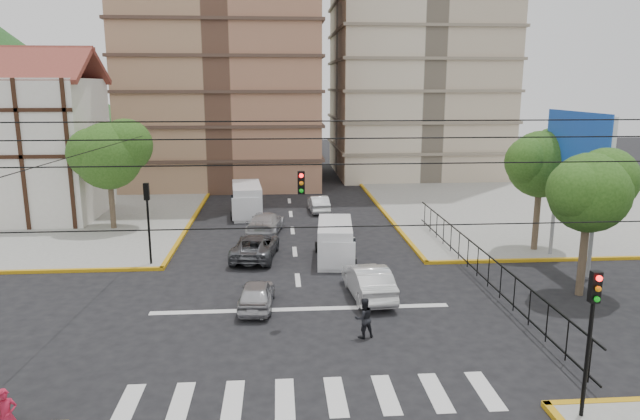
{
  "coord_description": "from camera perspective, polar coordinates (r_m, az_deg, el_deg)",
  "views": [
    {
      "loc": [
        -0.89,
        -22.12,
        9.56
      ],
      "look_at": [
        0.98,
        3.09,
        4.0
      ],
      "focal_mm": 32.0,
      "sensor_mm": 36.0,
      "label": 1
    }
  ],
  "objects": [
    {
      "name": "car_white_rear_right",
      "position": [
        43.82,
        -0.15,
        0.65
      ],
      "size": [
        1.58,
        3.91,
        1.26
      ],
      "primitive_type": "imported",
      "rotation": [
        0.0,
        0.0,
        3.21
      ],
      "color": "white",
      "rests_on": "ground"
    },
    {
      "name": "tree_tudor",
      "position": [
        39.92,
        -20.31,
        5.39
      ],
      "size": [
        5.39,
        4.4,
        7.43
      ],
      "color": "#473828",
      "rests_on": "ground"
    },
    {
      "name": "car_silver_front_left",
      "position": [
        25.32,
        -6.36,
        -8.34
      ],
      "size": [
        1.7,
        3.75,
        1.25
      ],
      "primitive_type": "imported",
      "rotation": [
        0.0,
        0.0,
        3.08
      ],
      "color": "#AFAFB4",
      "rests_on": "ground"
    },
    {
      "name": "car_grey_mid_left",
      "position": [
        32.34,
        -6.48,
        -3.61
      ],
      "size": [
        2.87,
        5.16,
        1.37
      ],
      "primitive_type": "imported",
      "rotation": [
        0.0,
        0.0,
        3.01
      ],
      "color": "#54565C",
      "rests_on": "ground"
    },
    {
      "name": "tree_park_a",
      "position": [
        28.25,
        25.49,
        1.92
      ],
      "size": [
        4.41,
        3.6,
        6.83
      ],
      "color": "#473828",
      "rests_on": "ground"
    },
    {
      "name": "ground",
      "position": [
        24.11,
        -1.8,
        -10.96
      ],
      "size": [
        160.0,
        160.0,
        0.0
      ],
      "primitive_type": "plane",
      "color": "black",
      "rests_on": "ground"
    },
    {
      "name": "tudor_building",
      "position": [
        46.05,
        -27.51,
        5.64
      ],
      "size": [
        10.8,
        8.05,
        12.23
      ],
      "color": "silver",
      "rests_on": "ground"
    },
    {
      "name": "car_darkgrey_mid_right",
      "position": [
        37.64,
        1.39,
        -1.25
      ],
      "size": [
        1.89,
        4.09,
        1.36
      ],
      "primitive_type": "imported",
      "rotation": [
        0.0,
        0.0,
        3.07
      ],
      "color": "#27282A",
      "rests_on": "ground"
    },
    {
      "name": "crosswalk_stripes",
      "position": [
        18.75,
        -0.97,
        -18.22
      ],
      "size": [
        12.0,
        2.4,
        0.01
      ],
      "primitive_type": "cube",
      "color": "silver",
      "rests_on": "ground"
    },
    {
      "name": "sidewalk_ne",
      "position": [
        47.96,
        21.69,
        0.11
      ],
      "size": [
        26.0,
        26.0,
        0.15
      ],
      "primitive_type": "cube",
      "color": "gray",
      "rests_on": "ground"
    },
    {
      "name": "sidewalk_nw",
      "position": [
        47.21,
        -28.0,
        -0.66
      ],
      "size": [
        26.0,
        26.0,
        0.15
      ],
      "primitive_type": "cube",
      "color": "gray",
      "rests_on": "ground"
    },
    {
      "name": "car_silver_rear_left",
      "position": [
        37.54,
        -5.48,
        -1.29
      ],
      "size": [
        2.74,
        5.14,
        1.42
      ],
      "primitive_type": "imported",
      "rotation": [
        0.0,
        0.0,
        2.98
      ],
      "color": "silver",
      "rests_on": "ground"
    },
    {
      "name": "park_fence",
      "position": [
        29.96,
        15.39,
        -6.67
      ],
      "size": [
        0.1,
        22.5,
        1.66
      ],
      "primitive_type": null,
      "color": "black",
      "rests_on": "ground"
    },
    {
      "name": "van_left_lane",
      "position": [
        42.58,
        -7.34,
        0.89
      ],
      "size": [
        2.45,
        5.33,
        2.34
      ],
      "rotation": [
        0.0,
        0.0,
        0.08
      ],
      "color": "silver",
      "rests_on": "ground"
    },
    {
      "name": "van_right_lane",
      "position": [
        31.49,
        1.54,
        -3.33
      ],
      "size": [
        2.25,
        4.83,
        2.11
      ],
      "rotation": [
        0.0,
        0.0,
        -0.09
      ],
      "color": "silver",
      "rests_on": "ground"
    },
    {
      "name": "billboard",
      "position": [
        32.22,
        24.33,
        4.96
      ],
      "size": [
        0.36,
        6.2,
        8.1
      ],
      "color": "slate",
      "rests_on": "ground"
    },
    {
      "name": "traffic_light_nw",
      "position": [
        31.37,
        -16.86,
        0.0
      ],
      "size": [
        0.28,
        0.22,
        4.4
      ],
      "color": "black",
      "rests_on": "ground"
    },
    {
      "name": "traffic_light_hanging",
      "position": [
        20.43,
        -1.67,
        2.09
      ],
      "size": [
        18.0,
        9.12,
        0.92
      ],
      "color": "black",
      "rests_on": "ground"
    },
    {
      "name": "pedestrian_crosswalk",
      "position": [
        22.35,
        4.4,
        -10.71
      ],
      "size": [
        0.92,
        0.81,
        1.59
      ],
      "primitive_type": "imported",
      "rotation": [
        0.0,
        0.0,
        3.45
      ],
      "color": "black",
      "rests_on": "ground"
    },
    {
      "name": "traffic_light_se",
      "position": [
        17.94,
        25.5,
        -9.92
      ],
      "size": [
        0.28,
        0.22,
        4.4
      ],
      "color": "black",
      "rests_on": "ground"
    },
    {
      "name": "stop_line",
      "position": [
        25.21,
        -1.92,
        -9.87
      ],
      "size": [
        13.0,
        0.4,
        0.01
      ],
      "primitive_type": "cube",
      "color": "silver",
      "rests_on": "ground"
    },
    {
      "name": "pedestrian_sw_corner",
      "position": [
        18.22,
        -28.88,
        -17.58
      ],
      "size": [
        0.66,
        0.57,
        1.53
      ],
      "primitive_type": "imported",
      "rotation": [
        0.0,
        0.0,
        0.45
      ],
      "color": "#B51B39",
      "rests_on": "sidewalk_sw"
    },
    {
      "name": "car_white_front_right",
      "position": [
        26.44,
        4.85,
        -7.07
      ],
      "size": [
        2.01,
        4.75,
        1.53
      ],
      "primitive_type": "imported",
      "rotation": [
        0.0,
        0.0,
        3.23
      ],
      "color": "white",
      "rests_on": "ground"
    },
    {
      "name": "tree_park_c",
      "position": [
        34.8,
        21.37,
        4.58
      ],
      "size": [
        4.65,
        3.8,
        7.25
      ],
      "color": "#473828",
      "rests_on": "ground"
    }
  ]
}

